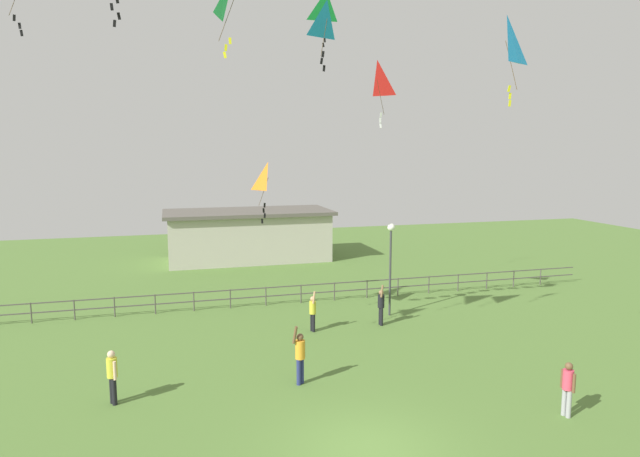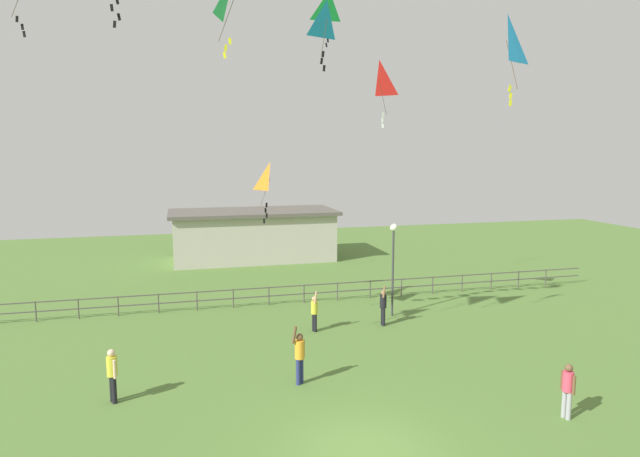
% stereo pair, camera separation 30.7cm
% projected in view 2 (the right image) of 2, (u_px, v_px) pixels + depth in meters
% --- Properties ---
extents(ground_plane, '(80.00, 80.00, 0.00)m').
position_uv_depth(ground_plane, '(366.00, 451.00, 14.16)').
color(ground_plane, '#517533').
extents(lamppost, '(0.36, 0.36, 4.38)m').
position_uv_depth(lamppost, '(393.00, 249.00, 25.36)').
color(lamppost, '#38383D').
rests_on(lamppost, ground_plane).
extents(person_0, '(0.30, 0.49, 1.64)m').
position_uv_depth(person_0, '(568.00, 387.00, 15.76)').
color(person_0, '#99999E').
rests_on(person_0, ground_plane).
extents(person_1, '(0.29, 0.48, 1.87)m').
position_uv_depth(person_1, '(383.00, 305.00, 24.23)').
color(person_1, black).
rests_on(person_1, ground_plane).
extents(person_2, '(0.51, 0.41, 2.04)m').
position_uv_depth(person_2, '(300.00, 354.00, 18.11)').
color(person_2, navy).
rests_on(person_2, ground_plane).
extents(person_3, '(0.29, 0.48, 1.81)m').
position_uv_depth(person_3, '(314.00, 311.00, 23.43)').
color(person_3, black).
rests_on(person_3, ground_plane).
extents(person_4, '(0.32, 0.47, 1.70)m').
position_uv_depth(person_4, '(112.00, 372.00, 16.77)').
color(person_4, black).
rests_on(person_4, ground_plane).
extents(kite_2, '(0.89, 0.89, 2.50)m').
position_uv_depth(kite_2, '(270.00, 179.00, 22.95)').
color(kite_2, orange).
extents(kite_4, '(1.09, 1.09, 2.37)m').
position_uv_depth(kite_4, '(329.00, 7.00, 25.05)').
color(kite_4, '#1EB759').
extents(kite_6, '(0.96, 0.82, 2.77)m').
position_uv_depth(kite_6, '(507.00, 42.00, 16.93)').
color(kite_6, '#198CD1').
extents(kite_7, '(0.92, 0.65, 2.20)m').
position_uv_depth(kite_7, '(327.00, 20.00, 17.55)').
color(kite_7, '#198CD1').
extents(kite_8, '(1.12, 1.12, 2.62)m').
position_uv_depth(kite_8, '(379.00, 81.00, 22.34)').
color(kite_8, red).
extents(waterfront_railing, '(36.01, 0.06, 0.95)m').
position_uv_depth(waterfront_railing, '(267.00, 293.00, 27.41)').
color(waterfront_railing, '#4C4742').
rests_on(waterfront_railing, ground_plane).
extents(pavilion_building, '(11.61, 5.51, 3.51)m').
position_uv_depth(pavilion_building, '(253.00, 235.00, 38.98)').
color(pavilion_building, '#B7B2A3').
rests_on(pavilion_building, ground_plane).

